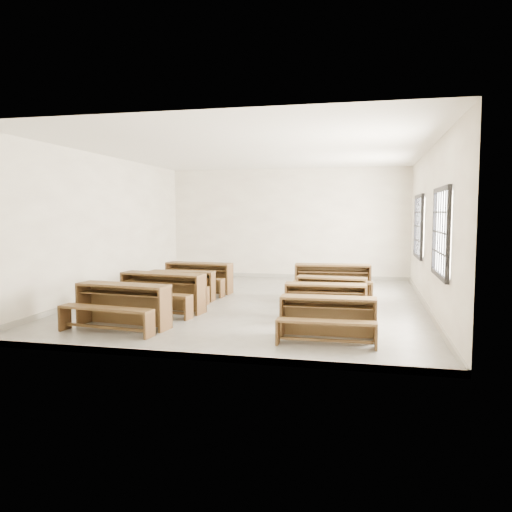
% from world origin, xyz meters
% --- Properties ---
extents(room, '(8.50, 8.50, 3.20)m').
position_xyz_m(room, '(0.09, 0.00, 2.14)').
color(room, gray).
rests_on(room, ground).
extents(desk_set_0, '(1.71, 1.02, 0.73)m').
position_xyz_m(desk_set_0, '(-1.68, -2.76, 0.43)').
color(desk_set_0, brown).
rests_on(desk_set_0, ground).
extents(desk_set_1, '(1.76, 1.06, 0.75)m').
position_xyz_m(desk_set_1, '(-1.57, -1.37, 0.44)').
color(desk_set_1, brown).
rests_on(desk_set_1, ground).
extents(desk_set_2, '(1.45, 0.78, 0.64)m').
position_xyz_m(desk_set_2, '(-1.65, -0.11, 0.38)').
color(desk_set_2, brown).
rests_on(desk_set_2, ground).
extents(desk_set_3, '(1.67, 0.97, 0.72)m').
position_xyz_m(desk_set_3, '(-1.63, 0.96, 0.42)').
color(desk_set_3, brown).
rests_on(desk_set_3, ground).
extents(desk_set_4, '(1.45, 0.77, 0.65)m').
position_xyz_m(desk_set_4, '(1.74, -2.80, 0.38)').
color(desk_set_4, brown).
rests_on(desk_set_4, ground).
extents(desk_set_5, '(1.49, 0.84, 0.65)m').
position_xyz_m(desk_set_5, '(1.58, -1.40, 0.38)').
color(desk_set_5, brown).
rests_on(desk_set_5, ground).
extents(desk_set_6, '(1.44, 0.82, 0.63)m').
position_xyz_m(desk_set_6, '(1.61, -0.27, 0.37)').
color(desk_set_6, brown).
rests_on(desk_set_6, ground).
extents(desk_set_7, '(1.75, 1.00, 0.76)m').
position_xyz_m(desk_set_7, '(1.55, 0.96, 0.44)').
color(desk_set_7, brown).
rests_on(desk_set_7, ground).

